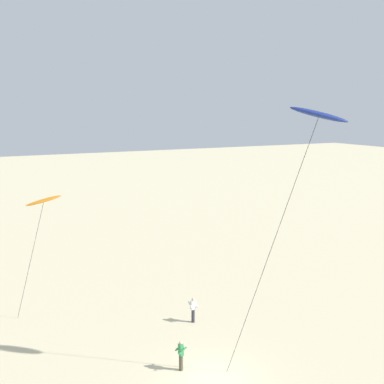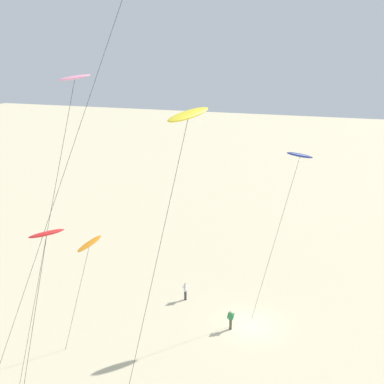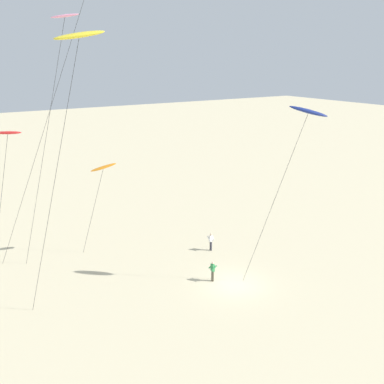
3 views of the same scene
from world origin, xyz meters
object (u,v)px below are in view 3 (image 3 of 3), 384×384
Objects in this scene: kite_red at (7,135)px; kite_navy at (308,113)px; kite_orange at (103,168)px; kite_flyer_nearest at (211,241)px; kite_yellow at (79,38)px; kite_flyer_middle at (213,271)px; kite_pink at (64,23)px.

kite_navy is at bearing -31.97° from kite_red.
kite_flyer_nearest is at bearing -27.85° from kite_orange.
kite_yellow is at bearing -159.34° from kite_flyer_nearest.
kite_flyer_middle is (-3.36, -5.06, 0.00)m from kite_flyer_nearest.
kite_red is at bearing 150.58° from kite_flyer_middle.
kite_red reaches higher than kite_flyer_nearest.
kite_pink reaches higher than kite_yellow.
kite_navy is (18.06, -11.27, 1.55)m from kite_red.
kite_red is at bearing 114.04° from kite_yellow.
kite_navy is at bearing -37.73° from kite_flyer_middle.
kite_yellow is at bearing 179.15° from kite_flyer_middle.
kite_flyer_middle is at bearing -0.85° from kite_yellow.
kite_flyer_nearest is (13.05, 4.92, -17.38)m from kite_yellow.
kite_red is 7.31× the size of kite_flyer_middle.
kite_flyer_middle is at bearing -123.54° from kite_flyer_nearest.
kite_flyer_middle is (7.95, -8.04, -18.68)m from kite_pink.
kite_navy is (10.16, -13.48, 5.44)m from kite_orange.
kite_flyer_nearest and kite_flyer_middle have the same top height.
kite_pink is 12.15× the size of kite_flyer_middle.
kite_flyer_nearest is at bearing 101.42° from kite_navy.
kite_red reaches higher than kite_orange.
kite_navy is at bearing -78.58° from kite_flyer_nearest.
kite_pink reaches higher than kite_navy.
kite_red is 18.40m from kite_flyer_middle.
kite_navy reaches higher than kite_orange.
kite_pink is at bearing 134.68° from kite_flyer_middle.
kite_yellow reaches higher than kite_navy.
kite_yellow reaches higher than kite_flyer_middle.
kite_red is at bearing -170.96° from kite_pink.
kite_flyer_nearest is (16.22, -2.19, -10.96)m from kite_red.
kite_flyer_middle is at bearing -62.29° from kite_orange.
kite_orange is at bearing 127.01° from kite_navy.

